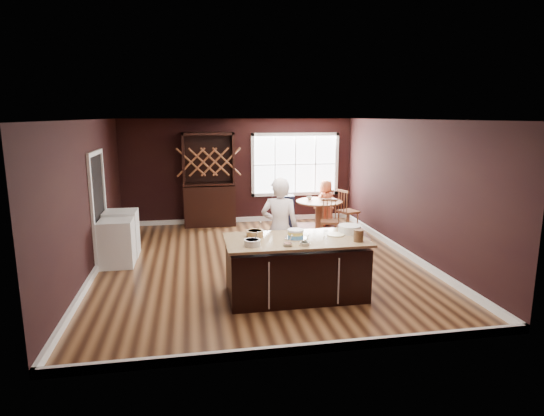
{
  "coord_description": "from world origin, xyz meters",
  "views": [
    {
      "loc": [
        -1.23,
        -8.26,
        2.77
      ],
      "look_at": [
        0.26,
        0.04,
        1.05
      ],
      "focal_mm": 30.0,
      "sensor_mm": 36.0,
      "label": 1
    }
  ],
  "objects_px": {
    "baker": "(280,229)",
    "washer": "(117,243)",
    "chair_north": "(324,206)",
    "dryer": "(122,233)",
    "high_chair": "(286,211)",
    "layer_cake": "(296,234)",
    "chair_south": "(329,220)",
    "chair_east": "(348,210)",
    "toddler": "(286,197)",
    "hutch": "(209,180)",
    "seated_woman": "(326,203)",
    "kitchen_island": "(296,269)",
    "dining_table": "(319,210)"
  },
  "relations": [
    {
      "from": "chair_east",
      "to": "toddler",
      "type": "bearing_deg",
      "value": 56.39
    },
    {
      "from": "dining_table",
      "to": "seated_woman",
      "type": "relative_size",
      "value": 0.95
    },
    {
      "from": "chair_north",
      "to": "toddler",
      "type": "xyz_separation_m",
      "value": [
        -1.1,
        -0.41,
        0.36
      ]
    },
    {
      "from": "layer_cake",
      "to": "toddler",
      "type": "bearing_deg",
      "value": 80.06
    },
    {
      "from": "chair_east",
      "to": "chair_south",
      "type": "distance_m",
      "value": 1.06
    },
    {
      "from": "chair_east",
      "to": "kitchen_island",
      "type": "bearing_deg",
      "value": 130.03
    },
    {
      "from": "layer_cake",
      "to": "washer",
      "type": "bearing_deg",
      "value": 146.24
    },
    {
      "from": "kitchen_island",
      "to": "dining_table",
      "type": "relative_size",
      "value": 1.93
    },
    {
      "from": "chair_east",
      "to": "seated_woman",
      "type": "bearing_deg",
      "value": 20.35
    },
    {
      "from": "high_chair",
      "to": "hutch",
      "type": "xyz_separation_m",
      "value": [
        -1.85,
        0.74,
        0.74
      ]
    },
    {
      "from": "layer_cake",
      "to": "hutch",
      "type": "distance_m",
      "value": 5.04
    },
    {
      "from": "high_chair",
      "to": "chair_north",
      "type": "bearing_deg",
      "value": 26.44
    },
    {
      "from": "hutch",
      "to": "kitchen_island",
      "type": "bearing_deg",
      "value": -77.35
    },
    {
      "from": "chair_east",
      "to": "layer_cake",
      "type": "bearing_deg",
      "value": 129.88
    },
    {
      "from": "layer_cake",
      "to": "chair_south",
      "type": "bearing_deg",
      "value": 63.78
    },
    {
      "from": "layer_cake",
      "to": "kitchen_island",
      "type": "bearing_deg",
      "value": -84.13
    },
    {
      "from": "baker",
      "to": "hutch",
      "type": "bearing_deg",
      "value": -56.58
    },
    {
      "from": "baker",
      "to": "washer",
      "type": "height_order",
      "value": "baker"
    },
    {
      "from": "chair_east",
      "to": "chair_south",
      "type": "height_order",
      "value": "chair_east"
    },
    {
      "from": "toddler",
      "to": "hutch",
      "type": "xyz_separation_m",
      "value": [
        -1.84,
        0.74,
        0.37
      ]
    },
    {
      "from": "toddler",
      "to": "dryer",
      "type": "height_order",
      "value": "toddler"
    },
    {
      "from": "baker",
      "to": "toddler",
      "type": "height_order",
      "value": "baker"
    },
    {
      "from": "chair_north",
      "to": "dryer",
      "type": "relative_size",
      "value": 0.99
    },
    {
      "from": "chair_south",
      "to": "hutch",
      "type": "relative_size",
      "value": 0.39
    },
    {
      "from": "chair_east",
      "to": "seated_woman",
      "type": "relative_size",
      "value": 0.87
    },
    {
      "from": "dining_table",
      "to": "chair_east",
      "type": "relative_size",
      "value": 1.09
    },
    {
      "from": "high_chair",
      "to": "washer",
      "type": "bearing_deg",
      "value": -143.59
    },
    {
      "from": "washer",
      "to": "seated_woman",
      "type": "bearing_deg",
      "value": 26.32
    },
    {
      "from": "baker",
      "to": "chair_south",
      "type": "xyz_separation_m",
      "value": [
        1.6,
        2.29,
        -0.42
      ]
    },
    {
      "from": "kitchen_island",
      "to": "chair_north",
      "type": "bearing_deg",
      "value": 68.36
    },
    {
      "from": "dining_table",
      "to": "dryer",
      "type": "relative_size",
      "value": 1.22
    },
    {
      "from": "hutch",
      "to": "seated_woman",
      "type": "bearing_deg",
      "value": -11.56
    },
    {
      "from": "hutch",
      "to": "high_chair",
      "type": "bearing_deg",
      "value": -21.68
    },
    {
      "from": "kitchen_island",
      "to": "dryer",
      "type": "xyz_separation_m",
      "value": [
        -2.95,
        2.63,
        0.02
      ]
    },
    {
      "from": "kitchen_island",
      "to": "layer_cake",
      "type": "xyz_separation_m",
      "value": [
        -0.0,
        0.02,
        0.55
      ]
    },
    {
      "from": "layer_cake",
      "to": "dryer",
      "type": "distance_m",
      "value": 3.98
    },
    {
      "from": "layer_cake",
      "to": "toddler",
      "type": "height_order",
      "value": "layer_cake"
    },
    {
      "from": "chair_south",
      "to": "toddler",
      "type": "distance_m",
      "value": 1.41
    },
    {
      "from": "toddler",
      "to": "dining_table",
      "type": "bearing_deg",
      "value": -25.02
    },
    {
      "from": "baker",
      "to": "chair_south",
      "type": "relative_size",
      "value": 1.92
    },
    {
      "from": "toddler",
      "to": "washer",
      "type": "xyz_separation_m",
      "value": [
        -3.69,
        -2.2,
        -0.37
      ]
    },
    {
      "from": "layer_cake",
      "to": "chair_north",
      "type": "height_order",
      "value": "layer_cake"
    },
    {
      "from": "chair_south",
      "to": "dryer",
      "type": "xyz_separation_m",
      "value": [
        -4.45,
        -0.43,
        -0.0
      ]
    },
    {
      "from": "kitchen_island",
      "to": "seated_woman",
      "type": "distance_m",
      "value": 4.7
    },
    {
      "from": "high_chair",
      "to": "kitchen_island",
      "type": "bearing_deg",
      "value": -94.43
    },
    {
      "from": "high_chair",
      "to": "dryer",
      "type": "xyz_separation_m",
      "value": [
        -3.7,
        -1.56,
        0.01
      ]
    },
    {
      "from": "chair_east",
      "to": "dryer",
      "type": "bearing_deg",
      "value": 83.16
    },
    {
      "from": "kitchen_island",
      "to": "chair_south",
      "type": "bearing_deg",
      "value": 63.95
    },
    {
      "from": "chair_east",
      "to": "hutch",
      "type": "height_order",
      "value": "hutch"
    },
    {
      "from": "chair_north",
      "to": "dining_table",
      "type": "bearing_deg",
      "value": 38.28
    }
  ]
}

